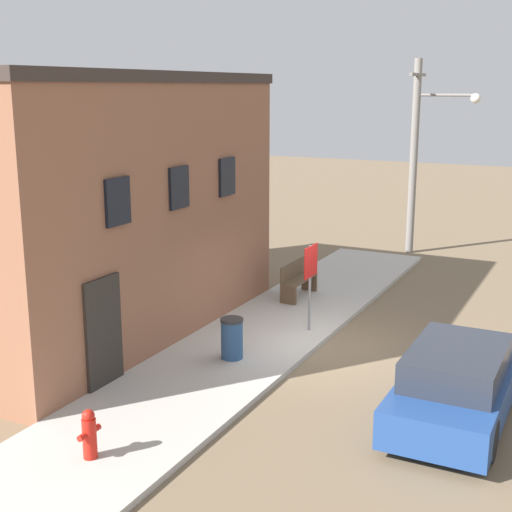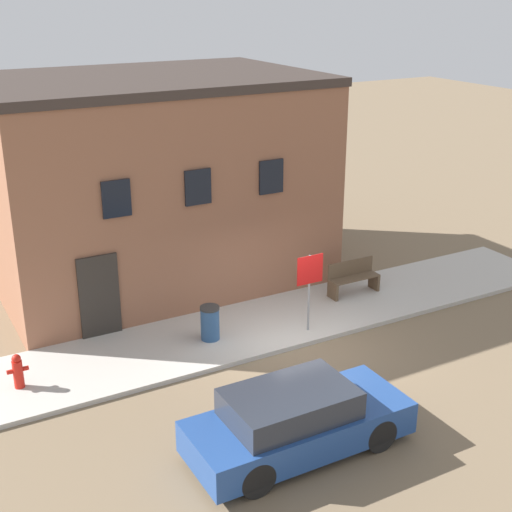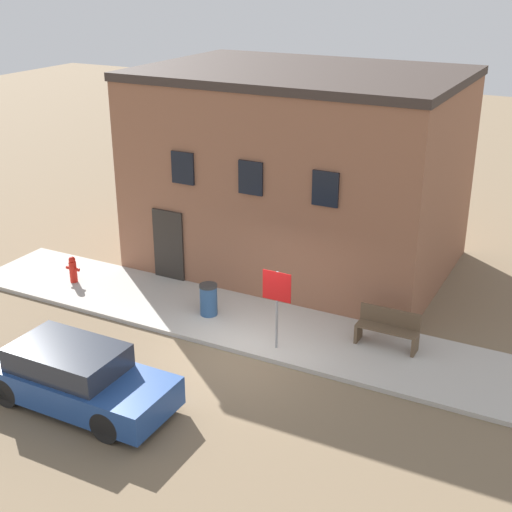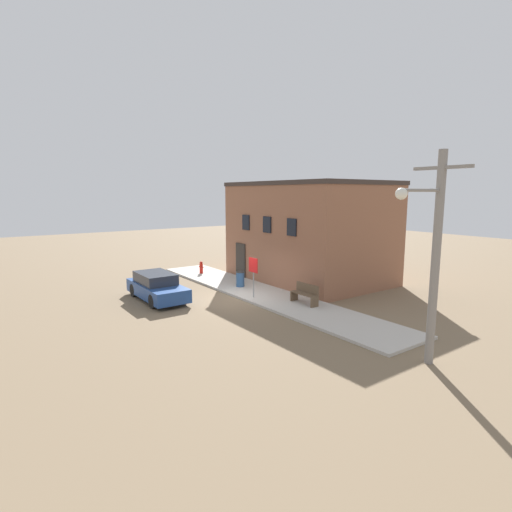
{
  "view_description": "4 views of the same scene",
  "coord_description": "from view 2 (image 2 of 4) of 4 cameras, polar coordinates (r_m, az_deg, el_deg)",
  "views": [
    {
      "loc": [
        -13.95,
        -5.4,
        5.62
      ],
      "look_at": [
        -0.38,
        1.42,
        2.0
      ],
      "focal_mm": 50.0,
      "sensor_mm": 36.0,
      "label": 1
    },
    {
      "loc": [
        -8.3,
        -12.87,
        8.25
      ],
      "look_at": [
        -0.38,
        1.42,
        2.0
      ],
      "focal_mm": 50.0,
      "sensor_mm": 36.0,
      "label": 2
    },
    {
      "loc": [
        7.17,
        -13.06,
        8.74
      ],
      "look_at": [
        -0.38,
        1.42,
        2.0
      ],
      "focal_mm": 50.0,
      "sensor_mm": 36.0,
      "label": 3
    },
    {
      "loc": [
        16.48,
        -10.61,
        5.26
      ],
      "look_at": [
        -0.38,
        1.42,
        2.0
      ],
      "focal_mm": 28.0,
      "sensor_mm": 36.0,
      "label": 4
    }
  ],
  "objects": [
    {
      "name": "fire_hydrant",
      "position": [
        16.25,
        -18.52,
        -8.72
      ],
      "size": [
        0.46,
        0.22,
        0.79
      ],
      "color": "red",
      "rests_on": "sidewalk"
    },
    {
      "name": "parked_car",
      "position": [
        13.62,
        3.25,
        -13.04
      ],
      "size": [
        4.26,
        1.7,
        1.34
      ],
      "color": "black",
      "rests_on": "ground"
    },
    {
      "name": "trash_bin",
      "position": [
        17.42,
        -3.7,
        -5.35
      ],
      "size": [
        0.48,
        0.48,
        0.86
      ],
      "color": "#2D517F",
      "rests_on": "sidewalk"
    },
    {
      "name": "bench",
      "position": [
        20.08,
        7.76,
        -1.74
      ],
      "size": [
        1.5,
        0.44,
        0.94
      ],
      "color": "brown",
      "rests_on": "sidewalk"
    },
    {
      "name": "stop_sign",
      "position": [
        17.46,
        4.31,
        -1.79
      ],
      "size": [
        0.73,
        0.06,
        2.0
      ],
      "color": "gray",
      "rests_on": "sidewalk"
    },
    {
      "name": "ground_plane",
      "position": [
        17.4,
        3.39,
        -7.42
      ],
      "size": [
        80.0,
        80.0,
        0.0
      ],
      "primitive_type": "plane",
      "color": "#7A664C"
    },
    {
      "name": "brick_building",
      "position": [
        20.81,
        -8.3,
        6.02
      ],
      "size": [
        9.12,
        6.42,
        5.94
      ],
      "color": "#8E5B42",
      "rests_on": "ground"
    },
    {
      "name": "sidewalk",
      "position": [
        18.45,
        1.03,
        -5.44
      ],
      "size": [
        18.07,
        2.84,
        0.12
      ],
      "color": "#BCB7AD",
      "rests_on": "ground"
    }
  ]
}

